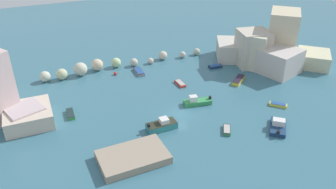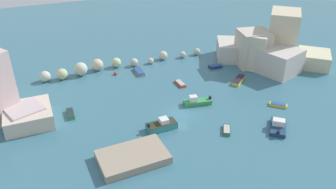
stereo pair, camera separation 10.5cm
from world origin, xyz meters
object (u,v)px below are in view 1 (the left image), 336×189
object	(u,v)px
stone_dock	(133,157)
moored_boat_5	(197,101)
moored_boat_8	(215,66)
moored_boat_9	(278,105)
moored_boat_6	(278,126)
moored_boat_1	(139,71)
moored_boat_2	(162,125)
channel_buoy	(115,73)
moored_boat_3	(70,114)
moored_boat_4	(137,153)
moored_boat_10	(180,83)
moored_boat_7	(227,130)
moored_boat_0	(239,80)

from	to	relation	value
stone_dock	moored_boat_5	bearing A→B (deg)	33.73
moored_boat_8	moored_boat_9	size ratio (longest dim) A/B	0.98
moored_boat_6	moored_boat_8	distance (m)	23.32
moored_boat_1	moored_boat_2	xyz separation A→B (m)	(-3.01, -20.12, 0.34)
moored_boat_6	moored_boat_8	world-z (taller)	moored_boat_6
stone_dock	moored_boat_6	xyz separation A→B (m)	(22.96, -1.64, -0.06)
channel_buoy	moored_boat_5	bearing A→B (deg)	-58.93
moored_boat_3	moored_boat_4	world-z (taller)	moored_boat_3
moored_boat_1	moored_boat_4	world-z (taller)	moored_boat_1
moored_boat_2	moored_boat_10	distance (m)	14.91
moored_boat_3	moored_boat_4	bearing A→B (deg)	28.65
moored_boat_7	moored_boat_8	world-z (taller)	moored_boat_8
channel_buoy	moored_boat_2	size ratio (longest dim) A/B	0.14
channel_buoy	stone_dock	bearing A→B (deg)	-100.12
moored_boat_5	moored_boat_1	bearing A→B (deg)	-61.53
moored_boat_0	moored_boat_7	xyz separation A→B (m)	(-10.78, -13.36, -0.09)
moored_boat_5	moored_boat_3	bearing A→B (deg)	-3.43
moored_boat_0	moored_boat_9	size ratio (longest dim) A/B	1.46
moored_boat_5	moored_boat_7	size ratio (longest dim) A/B	1.75
stone_dock	moored_boat_5	world-z (taller)	moored_boat_5
stone_dock	channel_buoy	world-z (taller)	stone_dock
channel_buoy	moored_boat_6	bearing A→B (deg)	-56.98
moored_boat_0	moored_boat_4	bearing A→B (deg)	168.45
moored_boat_6	moored_boat_7	distance (m)	8.06
moored_boat_6	moored_boat_9	distance (m)	7.02
moored_boat_0	moored_boat_4	size ratio (longest dim) A/B	1.38
moored_boat_1	channel_buoy	bearing A→B (deg)	79.87
moored_boat_0	moored_boat_9	bearing A→B (deg)	-122.39
moored_boat_2	moored_boat_5	size ratio (longest dim) A/B	0.95
moored_boat_5	moored_boat_8	distance (m)	15.68
moored_boat_6	moored_boat_5	bearing A→B (deg)	75.52
stone_dock	moored_boat_7	bearing A→B (deg)	3.33
moored_boat_1	moored_boat_9	bearing A→B (deg)	-139.41
moored_boat_3	moored_boat_6	xyz separation A→B (m)	(29.03, -16.35, 0.23)
moored_boat_0	moored_boat_3	size ratio (longest dim) A/B	1.31
moored_boat_4	moored_boat_10	size ratio (longest dim) A/B	1.03
moored_boat_3	moored_boat_7	bearing A→B (deg)	58.73
stone_dock	moored_boat_6	size ratio (longest dim) A/B	1.83
moored_boat_0	moored_boat_2	world-z (taller)	moored_boat_2
moored_boat_4	moored_boat_6	bearing A→B (deg)	85.61
channel_buoy	moored_boat_6	world-z (taller)	moored_boat_6
channel_buoy	moored_boat_9	size ratio (longest dim) A/B	0.23
moored_boat_1	moored_boat_8	bearing A→B (deg)	-103.08
moored_boat_9	moored_boat_0	bearing A→B (deg)	-39.30
moored_boat_1	moored_boat_3	distance (m)	18.88
stone_dock	moored_boat_3	xyz separation A→B (m)	(-6.07, 14.71, -0.29)
moored_boat_1	moored_boat_3	world-z (taller)	same
moored_boat_3	moored_boat_8	xyz separation A→B (m)	(31.17, 6.87, 0.00)
moored_boat_3	moored_boat_4	distance (m)	15.39
moored_boat_0	moored_boat_2	size ratio (longest dim) A/B	0.88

